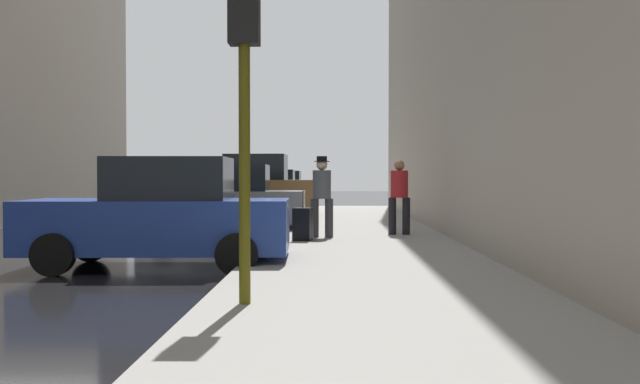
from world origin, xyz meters
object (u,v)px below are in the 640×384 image
(parked_blue_sedan, at_px, (161,216))
(pedestrian_with_beanie, at_px, (322,192))
(parked_silver_sedan, at_px, (269,191))
(traffic_light, at_px, (244,54))
(pedestrian_in_red_jacket, at_px, (399,193))
(rolling_suitcase, at_px, (303,224))
(parked_red_hatchback, at_px, (280,189))
(parked_gray_coupe, at_px, (226,201))
(parked_bronze_suv, at_px, (252,190))
(fire_hydrant, at_px, (297,212))

(parked_blue_sedan, xyz_separation_m, pedestrian_with_beanie, (2.55, 4.12, 0.29))
(parked_silver_sedan, height_order, traffic_light, traffic_light)
(pedestrian_in_red_jacket, bearing_deg, rolling_suitcase, -145.33)
(parked_silver_sedan, distance_m, rolling_suitcase, 16.68)
(parked_silver_sedan, height_order, parked_red_hatchback, same)
(parked_blue_sedan, distance_m, traffic_light, 4.83)
(parked_gray_coupe, xyz_separation_m, pedestrian_with_beanie, (2.55, -2.89, 0.29))
(parked_gray_coupe, relative_size, parked_silver_sedan, 1.00)
(parked_blue_sedan, xyz_separation_m, rolling_suitcase, (2.16, 3.40, -0.36))
(parked_blue_sedan, relative_size, parked_bronze_suv, 0.92)
(fire_hydrant, height_order, pedestrian_in_red_jacket, pedestrian_in_red_jacket)
(parked_red_hatchback, relative_size, rolling_suitcase, 4.08)
(rolling_suitcase, bearing_deg, pedestrian_with_beanie, 61.84)
(parked_gray_coupe, distance_m, parked_bronze_suv, 6.07)
(fire_hydrant, xyz_separation_m, traffic_light, (0.05, -12.32, 2.26))
(parked_silver_sedan, xyz_separation_m, parked_red_hatchback, (-0.00, 6.33, 0.00))
(parked_red_hatchback, bearing_deg, fire_hydrant, -84.27)
(parked_gray_coupe, distance_m, pedestrian_with_beanie, 3.86)
(pedestrian_with_beanie, xyz_separation_m, rolling_suitcase, (-0.38, -0.72, -0.65))
(traffic_light, distance_m, pedestrian_with_beanie, 8.34)
(traffic_light, relative_size, rolling_suitcase, 3.46)
(fire_hydrant, relative_size, pedestrian_with_beanie, 0.40)
(parked_silver_sedan, height_order, rolling_suitcase, parked_silver_sedan)
(parked_blue_sedan, bearing_deg, traffic_light, -65.31)
(parked_red_hatchback, distance_m, fire_hydrant, 18.07)
(traffic_light, bearing_deg, rolling_suitcase, 87.62)
(parked_blue_sedan, xyz_separation_m, parked_bronze_suv, (-0.00, 13.08, 0.18))
(rolling_suitcase, bearing_deg, parked_gray_coupe, 120.95)
(parked_silver_sedan, relative_size, pedestrian_in_red_jacket, 2.46)
(parked_blue_sedan, relative_size, pedestrian_in_red_jacket, 2.49)
(parked_bronze_suv, distance_m, fire_hydrant, 5.14)
(traffic_light, distance_m, rolling_suitcase, 7.78)
(parked_gray_coupe, distance_m, rolling_suitcase, 4.22)
(parked_gray_coupe, height_order, parked_silver_sedan, same)
(pedestrian_in_red_jacket, bearing_deg, fire_hydrant, 126.46)
(fire_hydrant, distance_m, rolling_suitcase, 4.90)
(parked_gray_coupe, bearing_deg, pedestrian_with_beanie, -48.58)
(parked_gray_coupe, bearing_deg, parked_red_hatchback, 90.00)
(traffic_light, xyz_separation_m, pedestrian_with_beanie, (0.69, 8.15, -1.62))
(parked_blue_sedan, height_order, parked_gray_coupe, same)
(parked_red_hatchback, height_order, pedestrian_in_red_jacket, pedestrian_in_red_jacket)
(parked_gray_coupe, distance_m, fire_hydrant, 2.24)
(parked_silver_sedan, bearing_deg, pedestrian_in_red_jacket, -73.99)
(parked_red_hatchback, height_order, fire_hydrant, parked_red_hatchback)
(pedestrian_in_red_jacket, bearing_deg, pedestrian_with_beanie, -156.46)
(pedestrian_in_red_jacket, height_order, rolling_suitcase, pedestrian_in_red_jacket)
(traffic_light, bearing_deg, parked_silver_sedan, 94.42)
(fire_hydrant, bearing_deg, parked_red_hatchback, 95.73)
(parked_blue_sedan, distance_m, pedestrian_with_beanie, 4.86)
(traffic_light, height_order, rolling_suitcase, traffic_light)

